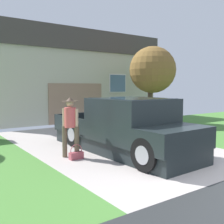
{
  "coord_description": "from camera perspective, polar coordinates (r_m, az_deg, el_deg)",
  "views": [
    {
      "loc": [
        -5.1,
        -3.13,
        1.96
      ],
      "look_at": [
        -0.74,
        3.04,
        1.25
      ],
      "focal_mm": 43.16,
      "sensor_mm": 36.0,
      "label": 1
    }
  ],
  "objects": [
    {
      "name": "house_with_garage",
      "position": [
        17.74,
        -10.07,
        7.33
      ],
      "size": [
        10.47,
        6.2,
        5.11
      ],
      "color": "#BAB99E",
      "rests_on": "ground"
    },
    {
      "name": "person_with_hat",
      "position": [
        7.5,
        -8.8,
        -2.1
      ],
      "size": [
        0.42,
        0.42,
        1.68
      ],
      "rotation": [
        0.0,
        0.0,
        -0.86
      ],
      "color": "brown",
      "rests_on": "ground"
    },
    {
      "name": "pickup_truck",
      "position": [
        7.94,
        3.69,
        -3.47
      ],
      "size": [
        2.21,
        5.29,
        1.64
      ],
      "rotation": [
        0.0,
        0.0,
        3.18
      ],
      "color": "#1E2627",
      "rests_on": "ground"
    },
    {
      "name": "neighbor_tree",
      "position": [
        14.47,
        8.74,
        8.95
      ],
      "size": [
        2.58,
        2.46,
        4.06
      ],
      "color": "brown",
      "rests_on": "ground"
    },
    {
      "name": "handbag",
      "position": [
        7.47,
        -7.59,
        -8.97
      ],
      "size": [
        0.38,
        0.17,
        0.41
      ],
      "color": "#B24C56",
      "rests_on": "ground"
    }
  ]
}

